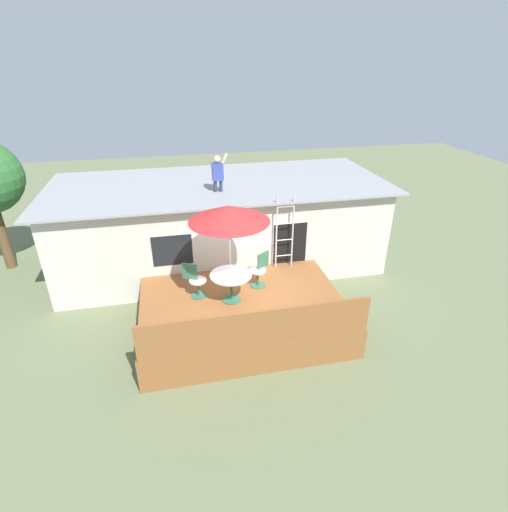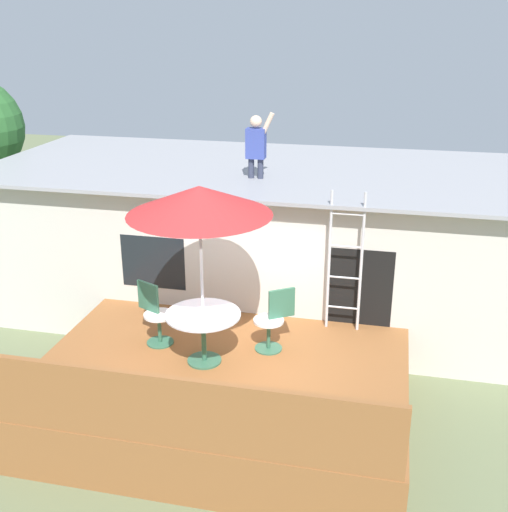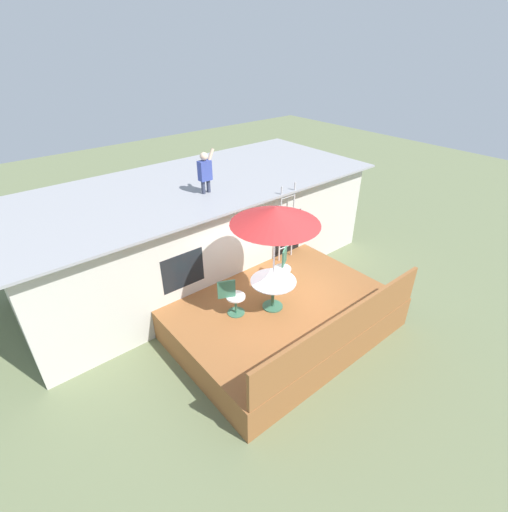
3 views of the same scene
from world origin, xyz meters
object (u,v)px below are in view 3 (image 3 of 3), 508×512
at_px(patio_umbrella, 275,216).
at_px(person_figure, 205,170).
at_px(patio_chair_left, 232,297).
at_px(patio_table, 273,286).
at_px(patio_chair_right, 283,267).
at_px(step_ladder, 287,223).

bearing_deg(patio_umbrella, person_figure, 87.29).
bearing_deg(patio_chair_left, patio_umbrella, 0.00).
relative_size(patio_table, patio_chair_right, 1.13).
height_order(step_ladder, person_figure, person_figure).
bearing_deg(patio_umbrella, patio_chair_right, 34.06).
height_order(person_figure, patio_chair_left, person_figure).
relative_size(step_ladder, patio_chair_right, 2.39).
bearing_deg(patio_umbrella, patio_chair_left, 155.24).
bearing_deg(step_ladder, patio_table, -140.97).
distance_m(patio_table, step_ladder, 2.36).
height_order(patio_table, step_ladder, step_ladder).
bearing_deg(person_figure, patio_chair_right, -71.33).
relative_size(person_figure, patio_chair_right, 1.21).
relative_size(step_ladder, person_figure, 1.98).
bearing_deg(patio_table, person_figure, 87.29).
distance_m(person_figure, patio_chair_right, 3.14).
relative_size(patio_chair_left, patio_chair_right, 1.00).
xyz_separation_m(patio_umbrella, patio_chair_left, (-0.86, 0.40, -1.89)).
xyz_separation_m(patio_table, patio_umbrella, (0.00, 0.00, 1.76)).
bearing_deg(patio_chair_right, patio_chair_left, -27.82).
relative_size(patio_umbrella, patio_chair_left, 2.76).
xyz_separation_m(patio_table, patio_chair_left, (-0.86, 0.40, -0.13)).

